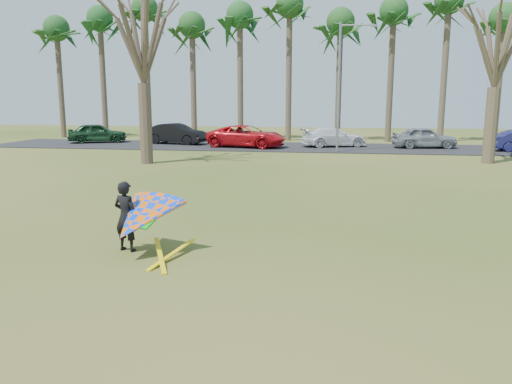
# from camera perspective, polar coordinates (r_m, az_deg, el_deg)

# --- Properties ---
(ground) EXTENTS (100.00, 100.00, 0.00)m
(ground) POSITION_cam_1_polar(r_m,az_deg,el_deg) (10.92, -1.69, -7.61)
(ground) COLOR #23480F
(ground) RESTS_ON ground
(parking_strip) EXTENTS (46.00, 7.00, 0.06)m
(parking_strip) POSITION_cam_1_polar(r_m,az_deg,el_deg) (35.40, 5.98, 5.11)
(parking_strip) COLOR black
(parking_strip) RESTS_ON ground
(palm_0) EXTENTS (4.84, 4.84, 10.84)m
(palm_0) POSITION_cam_1_polar(r_m,az_deg,el_deg) (48.00, -21.84, 16.81)
(palm_0) COLOR #493A2B
(palm_0) RESTS_ON ground
(palm_1) EXTENTS (4.84, 4.84, 11.54)m
(palm_1) POSITION_cam_1_polar(r_m,az_deg,el_deg) (46.22, -17.41, 18.19)
(palm_1) COLOR #46382A
(palm_1) RESTS_ON ground
(palm_2) EXTENTS (4.84, 4.84, 12.24)m
(palm_2) POSITION_cam_1_polar(r_m,az_deg,el_deg) (44.74, -12.59, 19.56)
(palm_2) COLOR #4E402F
(palm_2) RESTS_ON ground
(palm_3) EXTENTS (4.84, 4.84, 10.84)m
(palm_3) POSITION_cam_1_polar(r_m,az_deg,el_deg) (43.27, -7.33, 18.22)
(palm_3) COLOR #4A3A2C
(palm_3) RESTS_ON ground
(palm_4) EXTENTS (4.84, 4.84, 11.54)m
(palm_4) POSITION_cam_1_polar(r_m,az_deg,el_deg) (42.44, -1.85, 19.37)
(palm_4) COLOR #4F3D2F
(palm_4) RESTS_ON ground
(palm_5) EXTENTS (4.84, 4.84, 12.24)m
(palm_5) POSITION_cam_1_polar(r_m,az_deg,el_deg) (41.98, 3.87, 20.39)
(palm_5) COLOR #4C3C2E
(palm_5) RESTS_ON ground
(palm_6) EXTENTS (4.84, 4.84, 10.84)m
(palm_6) POSITION_cam_1_polar(r_m,az_deg,el_deg) (41.58, 9.64, 18.47)
(palm_6) COLOR #47372B
(palm_6) RESTS_ON ground
(palm_7) EXTENTS (4.84, 4.84, 11.54)m
(palm_7) POSITION_cam_1_polar(r_m,az_deg,el_deg) (41.88, 15.47, 19.13)
(palm_7) COLOR #4E412E
(palm_7) RESTS_ON ground
(palm_8) EXTENTS (4.84, 4.84, 12.24)m
(palm_8) POSITION_cam_1_polar(r_m,az_deg,el_deg) (42.56, 21.20, 19.59)
(palm_8) COLOR brown
(palm_8) RESTS_ON ground
(palm_9) EXTENTS (4.84, 4.84, 10.84)m
(palm_9) POSITION_cam_1_polar(r_m,az_deg,el_deg) (43.29, 26.50, 17.22)
(palm_9) COLOR brown
(palm_9) RESTS_ON ground
(bare_tree_left) EXTENTS (6.60, 6.60, 9.70)m
(bare_tree_left) POSITION_cam_1_polar(r_m,az_deg,el_deg) (27.31, -12.94, 17.76)
(bare_tree_left) COLOR #453529
(bare_tree_left) RESTS_ON ground
(bare_tree_right) EXTENTS (6.27, 6.27, 9.21)m
(bare_tree_right) POSITION_cam_1_polar(r_m,az_deg,el_deg) (29.47, 25.98, 15.75)
(bare_tree_right) COLOR brown
(bare_tree_right) RESTS_ON ground
(streetlight) EXTENTS (2.28, 0.18, 8.00)m
(streetlight) POSITION_cam_1_polar(r_m,az_deg,el_deg) (32.20, 9.75, 12.37)
(streetlight) COLOR gray
(streetlight) RESTS_ON ground
(car_0) EXTENTS (4.68, 3.41, 1.48)m
(car_0) POSITION_cam_1_polar(r_m,az_deg,el_deg) (40.52, -17.67, 6.46)
(car_0) COLOR #17391E
(car_0) RESTS_ON parking_strip
(car_1) EXTENTS (4.83, 2.55, 1.51)m
(car_1) POSITION_cam_1_polar(r_m,az_deg,el_deg) (37.92, -9.09, 6.60)
(car_1) COLOR black
(car_1) RESTS_ON parking_strip
(car_2) EXTENTS (5.87, 3.54, 1.52)m
(car_2) POSITION_cam_1_polar(r_m,az_deg,el_deg) (35.00, -1.07, 6.41)
(car_2) COLOR red
(car_2) RESTS_ON parking_strip
(car_3) EXTENTS (4.95, 3.29, 1.33)m
(car_3) POSITION_cam_1_polar(r_m,az_deg,el_deg) (35.81, 8.90, 6.22)
(car_3) COLOR white
(car_3) RESTS_ON parking_strip
(car_4) EXTENTS (4.41, 2.18, 1.45)m
(car_4) POSITION_cam_1_polar(r_m,az_deg,el_deg) (36.27, 18.68, 5.94)
(car_4) COLOR gray
(car_4) RESTS_ON parking_strip
(kite_flyer) EXTENTS (2.13, 2.39, 2.02)m
(kite_flyer) POSITION_cam_1_polar(r_m,az_deg,el_deg) (11.26, -13.21, -2.88)
(kite_flyer) COLOR black
(kite_flyer) RESTS_ON ground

